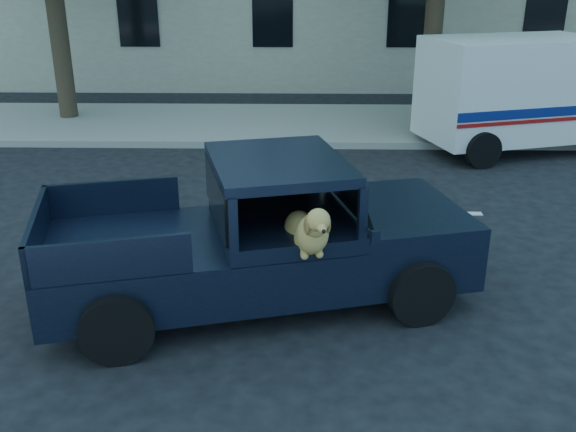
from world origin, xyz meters
name	(u,v)px	position (x,y,z in m)	size (l,w,h in m)	color
ground	(135,321)	(0.00, 0.00, 0.00)	(120.00, 120.00, 0.00)	black
far_sidewalk	(225,124)	(0.00, 9.20, 0.07)	(60.00, 4.00, 0.15)	gray
lane_stripes	(309,212)	(2.00, 3.40, 0.01)	(21.60, 0.14, 0.01)	silver
pickup_truck	(253,255)	(1.31, 0.52, 0.59)	(5.18, 3.09, 1.74)	black
mail_truck	(521,102)	(6.51, 7.27, 1.03)	(4.69, 3.19, 2.36)	silver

